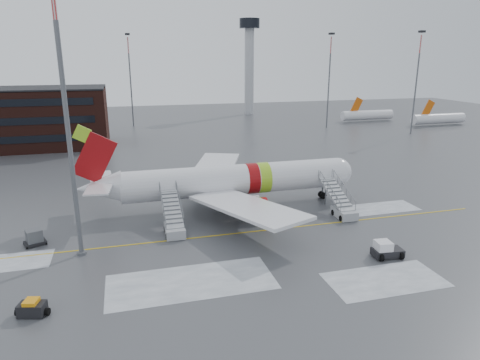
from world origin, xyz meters
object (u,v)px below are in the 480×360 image
object	(u,v)px
airstair_fwd	(341,207)
pushback_tug	(386,250)
light_mast_near	(66,110)
airliner	(228,181)
uld_container	(34,238)
airstair_aft	(174,223)
baggage_tractor	(32,309)

from	to	relation	value
airstair_fwd	pushback_tug	distance (m)	11.27
light_mast_near	airliner	bearing A→B (deg)	29.53
airliner	uld_container	world-z (taller)	airliner
airstair_aft	light_mast_near	size ratio (longest dim) A/B	0.29
pushback_tug	baggage_tractor	world-z (taller)	pushback_tug
uld_container	baggage_tractor	xyz separation A→B (m)	(2.07, -13.30, -0.23)
airliner	uld_container	size ratio (longest dim) A/B	14.69
airstair_aft	baggage_tractor	bearing A→B (deg)	-132.89
airstair_aft	light_mast_near	bearing A→B (deg)	-161.73
baggage_tractor	light_mast_near	xyz separation A→B (m)	(2.65, 9.72, 13.27)
airstair_fwd	baggage_tractor	distance (m)	34.31
airstair_fwd	pushback_tug	size ratio (longest dim) A/B	2.62
airliner	light_mast_near	xyz separation A→B (m)	(-16.90, -9.57, 10.38)
pushback_tug	baggage_tractor	xyz separation A→B (m)	(-30.54, -1.57, -0.18)
airstair_aft	pushback_tug	world-z (taller)	airstair_aft
airliner	uld_container	distance (m)	22.60
airstair_aft	uld_container	distance (m)	13.94
pushback_tug	light_mast_near	bearing A→B (deg)	163.70
airliner	pushback_tug	world-z (taller)	airliner
airliner	baggage_tractor	size ratio (longest dim) A/B	13.76
airstair_fwd	light_mast_near	distance (m)	31.99
airstair_aft	light_mast_near	xyz separation A→B (m)	(-9.20, -3.04, 12.74)
baggage_tractor	light_mast_near	world-z (taller)	light_mast_near
airstair_fwd	pushback_tug	xyz separation A→B (m)	(-1.30, -11.19, -0.35)
airliner	pushback_tug	distance (m)	21.03
airliner	light_mast_near	distance (m)	22.03
airliner	airstair_fwd	distance (m)	14.11
airstair_aft	uld_container	xyz separation A→B (m)	(-13.92, 0.54, -0.30)
airstair_fwd	uld_container	world-z (taller)	airstair_fwd
airstair_aft	uld_container	size ratio (longest dim) A/B	3.23
airstair_fwd	airstair_aft	distance (m)	19.99
airstair_fwd	light_mast_near	world-z (taller)	light_mast_near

